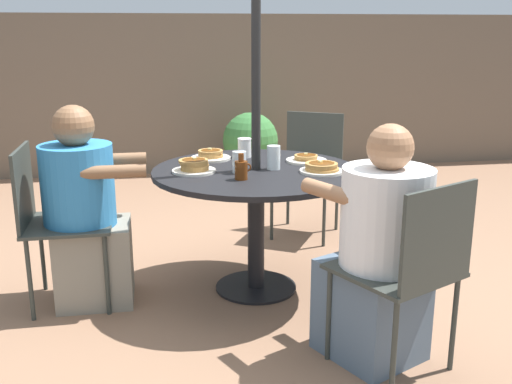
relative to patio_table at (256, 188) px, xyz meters
The scene contains 18 objects.
ground_plane 0.61m from the patio_table, ahead, with size 12.00×12.00×0.00m, color #8C664C.
back_fence 3.12m from the patio_table, 90.00° to the left, with size 10.00×0.06×1.64m, color brown.
patio_table is the anchor object (origin of this frame).
umbrella_pole 0.40m from the patio_table, ahead, with size 0.05×0.05×2.03m, color black.
patio_chair_north 1.13m from the patio_table, 59.65° to the left, with size 0.63×0.63×0.89m.
patio_chair_east 1.13m from the patio_table, behind, with size 0.46×0.46×0.89m.
diner_east 0.95m from the patio_table, behind, with size 0.56×0.39×1.11m.
patio_chair_south 1.13m from the patio_table, 63.95° to the right, with size 0.61×0.61×0.89m.
diner_south 0.95m from the patio_table, 63.95° to the right, with size 0.56×0.62×1.10m.
pancake_plate_a 0.39m from the patio_table, 22.54° to the right, with size 0.24×0.24×0.06m.
pancake_plate_b 0.38m from the patio_table, 23.59° to the left, with size 0.24×0.24×0.05m.
pancake_plate_c 0.38m from the patio_table, behind, with size 0.24×0.24×0.08m.
pancake_plate_d 0.41m from the patio_table, 125.94° to the left, with size 0.24×0.24×0.07m.
syrup_bottle 0.30m from the patio_table, 117.53° to the right, with size 0.09×0.07×0.14m.
coffee_cup 0.38m from the patio_table, 92.40° to the left, with size 0.08×0.08×0.12m.
drinking_glass_a 0.21m from the patio_table, 146.20° to the right, with size 0.08×0.08×0.12m, color silver.
drinking_glass_b 0.20m from the patio_table, ahead, with size 0.08×0.08×0.13m, color silver.
potted_shrub 2.62m from the patio_table, 81.52° to the left, with size 0.55×0.55×0.70m.
Camera 1 is at (-0.55, -3.23, 1.48)m, focal length 42.00 mm.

